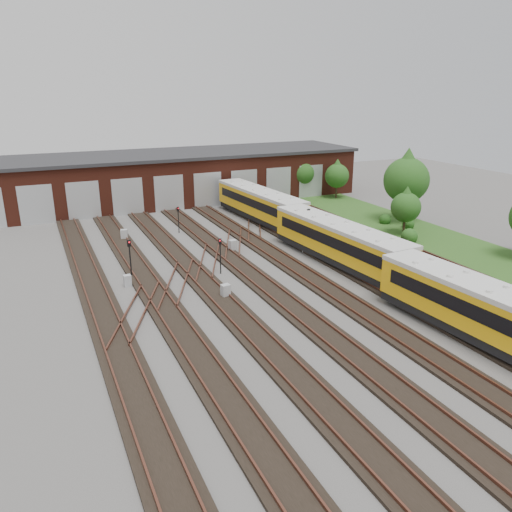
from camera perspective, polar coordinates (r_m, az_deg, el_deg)
name	(u,v)px	position (r m, az deg, el deg)	size (l,w,h in m)	color
ground	(336,317)	(33.81, 9.17, -6.95)	(120.00, 120.00, 0.00)	#494644
track_network	(329,313)	(34.12, 8.40, -6.46)	(30.40, 70.00, 0.33)	black
maintenance_shed	(171,177)	(68.30, -9.65, 8.94)	(51.00, 12.50, 6.35)	#552015
grass_verge	(443,242)	(52.59, 20.55, 1.52)	(8.00, 55.00, 0.05)	#234517
metro_train	(339,242)	(43.15, 9.45, 1.63)	(3.96, 48.04, 3.28)	black
signal_mast_0	(130,253)	(40.77, -14.23, 0.29)	(0.28, 0.27, 3.13)	black
signal_mast_1	(220,251)	(40.42, -4.11, 0.53)	(0.27, 0.26, 3.00)	black
signal_mast_2	(178,216)	(52.58, -8.87, 4.49)	(0.25, 0.24, 2.78)	black
signal_mast_3	(308,223)	(47.33, 5.97, 3.75)	(0.28, 0.26, 3.71)	black
relay_cabinet_0	(127,281)	(39.46, -14.48, -2.76)	(0.56, 0.46, 0.93)	#ADB0B2
relay_cabinet_1	(124,235)	(51.58, -14.83, 2.37)	(0.64, 0.53, 1.07)	#ADB0B2
relay_cabinet_2	(226,291)	(36.26, -3.50, -4.03)	(0.61, 0.51, 1.01)	#ADB0B2
relay_cabinet_3	(233,246)	(46.34, -2.69, 1.18)	(0.66, 0.55, 1.10)	#ADB0B2
relay_cabinet_4	(306,248)	(46.32, 5.73, 0.94)	(0.52, 0.43, 0.87)	#ADB0B2
tree_0	(302,170)	(70.16, 5.28, 9.77)	(3.45, 3.45, 5.72)	#332417
tree_1	(337,173)	(69.54, 9.26, 9.35)	(3.26, 3.26, 5.39)	#332417
tree_2	(407,175)	(58.32, 16.86, 8.89)	(5.01, 5.01, 8.30)	#332417
tree_3	(406,204)	(53.35, 16.79, 5.74)	(3.05, 3.05, 5.05)	#332417
bush_0	(410,234)	(51.36, 17.15, 2.41)	(1.62, 1.62, 1.62)	#204C15
bush_1	(408,222)	(56.56, 17.03, 3.73)	(1.32, 1.32, 1.32)	#204C15
bush_2	(385,218)	(57.76, 14.55, 4.24)	(1.29, 1.29, 1.29)	#204C15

